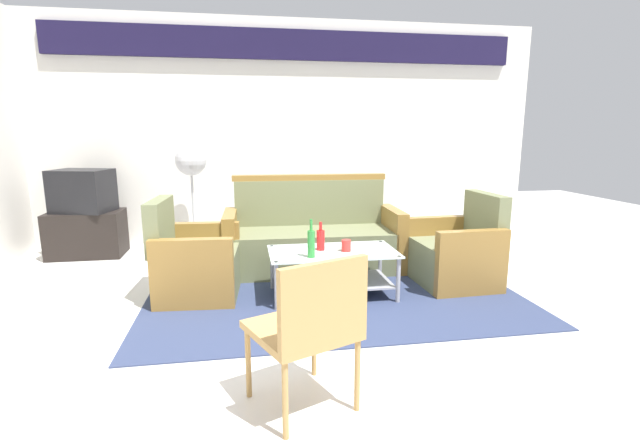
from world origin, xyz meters
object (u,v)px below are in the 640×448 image
armchair_left (195,264)px  pedestal_fan (191,167)px  bottle_red (321,239)px  tv_stand (87,234)px  television (83,191)px  couch (313,240)px  armchair_right (457,254)px  cup (346,246)px  wicker_chair (310,322)px  coffee_table (333,266)px  bottle_green (311,243)px

armchair_left → pedestal_fan: (-0.16, 1.62, 0.73)m
bottle_red → tv_stand: (-2.45, 1.74, -0.24)m
bottle_red → pedestal_fan: bearing=124.9°
tv_stand → television: size_ratio=1.15×
couch → television: 2.71m
armchair_right → cup: size_ratio=8.50×
armchair_left → cup: (1.30, -0.24, 0.17)m
pedestal_fan → wicker_chair: size_ratio=1.51×
coffee_table → television: (-2.55, 1.79, 0.49)m
armchair_left → bottle_red: size_ratio=3.43×
bottle_red → cup: size_ratio=2.48×
armchair_left → armchair_right: (2.40, -0.08, 0.00)m
bottle_red → armchair_right: bearing=3.7°
armchair_right → television: 4.14m
pedestal_fan → bottle_red: bearing=-55.1°
armchair_right → television: bearing=64.0°
bottle_red → pedestal_fan: 2.24m
armchair_right → bottle_green: size_ratio=2.67×
armchair_right → bottle_red: (-1.31, -0.08, 0.22)m
coffee_table → cup: (0.11, -0.03, 0.19)m
bottle_green → tv_stand: (-2.33, 1.95, -0.27)m
couch → armchair_right: (1.26, -0.70, -0.03)m
armchair_left → television: (-1.36, 1.57, 0.47)m
coffee_table → tv_stand: bearing=145.0°
armchair_right → cup: bearing=96.2°
wicker_chair → armchair_right: bearing=24.0°
couch → bottle_green: couch is taller
armchair_right → tv_stand: size_ratio=1.06×
television → coffee_table: bearing=160.4°
bottle_red → wicker_chair: wicker_chair is taller
bottle_green → armchair_right: bearing=11.9°
cup → tv_stand: 3.23m
bottle_green → cup: bottle_green is taller
armchair_left → television: size_ratio=1.22×
television → tv_stand: bearing=90.0°
armchair_left → wicker_chair: (0.74, -1.86, 0.21)m
couch → television: (-2.50, 0.96, 0.44)m
bottle_red → wicker_chair: 1.73m
television → armchair_left: bearing=146.3°
tv_stand → television: television is taller
bottle_red → wicker_chair: bearing=-101.5°
tv_stand → wicker_chair: bearing=-58.5°
cup → pedestal_fan: (-1.45, 1.87, 0.55)m
bottle_green → coffee_table: bearing=38.6°
bottle_green → bottle_red: bottle_green is taller
tv_stand → television: 0.50m
bottle_green → bottle_red: (0.12, 0.22, -0.03)m
armchair_right → cup: armchair_right is taller
bottle_green → cup: 0.36m
bottle_green → wicker_chair: wicker_chair is taller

